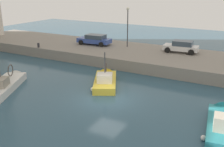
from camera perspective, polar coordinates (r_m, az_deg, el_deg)
water_surface at (r=20.92m, az=-1.02°, el=-5.51°), size 80.00×80.00×0.00m
quay_wall at (r=30.70m, az=9.68°, el=3.20°), size 9.00×56.00×1.20m
fishing_boat_teal at (r=18.29m, az=22.89°, el=-10.39°), size 6.13×2.65×4.57m
fishing_boat_white at (r=24.86m, az=-21.73°, el=-2.70°), size 6.71×4.55×4.11m
fishing_boat_yellow at (r=24.13m, az=-1.41°, el=-1.94°), size 5.86×4.18×3.99m
parked_car_white at (r=31.40m, az=14.66°, el=5.64°), size 2.09×3.95×1.36m
parked_car_blue at (r=34.65m, az=-3.75°, el=7.31°), size 2.20×4.42×1.32m
mooring_bollard_mid at (r=34.30m, az=-15.50°, el=5.88°), size 0.28×0.28×0.55m
quay_streetlamp at (r=33.02m, az=3.39°, el=11.29°), size 0.36×0.36×4.83m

